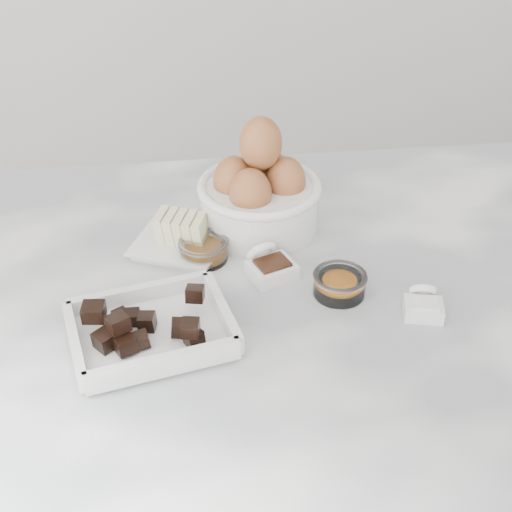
{
  "coord_description": "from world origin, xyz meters",
  "views": [
    {
      "loc": [
        -0.07,
        -0.76,
        1.54
      ],
      "look_at": [
        0.02,
        0.03,
        0.98
      ],
      "focal_mm": 50.0,
      "sensor_mm": 36.0,
      "label": 1
    }
  ],
  "objects_px": {
    "egg_bowl": "(259,193)",
    "salt_spoon": "(423,304)",
    "zest_bowl": "(340,283)",
    "vanilla_spoon": "(269,265)",
    "honey_bowl": "(204,249)",
    "sugar_ramekin": "(255,220)",
    "chocolate_dish": "(151,327)",
    "butter_plate": "(179,235)"
  },
  "relations": [
    {
      "from": "sugar_ramekin",
      "to": "honey_bowl",
      "type": "xyz_separation_m",
      "value": [
        -0.08,
        -0.05,
        -0.01
      ]
    },
    {
      "from": "egg_bowl",
      "to": "honey_bowl",
      "type": "bearing_deg",
      "value": -138.86
    },
    {
      "from": "butter_plate",
      "to": "vanilla_spoon",
      "type": "xyz_separation_m",
      "value": [
        0.12,
        -0.08,
        -0.0
      ]
    },
    {
      "from": "chocolate_dish",
      "to": "egg_bowl",
      "type": "xyz_separation_m",
      "value": [
        0.17,
        0.25,
        0.04
      ]
    },
    {
      "from": "chocolate_dish",
      "to": "salt_spoon",
      "type": "height_order",
      "value": "chocolate_dish"
    },
    {
      "from": "egg_bowl",
      "to": "salt_spoon",
      "type": "bearing_deg",
      "value": -51.15
    },
    {
      "from": "sugar_ramekin",
      "to": "honey_bowl",
      "type": "distance_m",
      "value": 0.1
    },
    {
      "from": "butter_plate",
      "to": "zest_bowl",
      "type": "relative_size",
      "value": 2.23
    },
    {
      "from": "egg_bowl",
      "to": "vanilla_spoon",
      "type": "height_order",
      "value": "egg_bowl"
    },
    {
      "from": "chocolate_dish",
      "to": "sugar_ramekin",
      "type": "bearing_deg",
      "value": 55.04
    },
    {
      "from": "egg_bowl",
      "to": "zest_bowl",
      "type": "xyz_separation_m",
      "value": [
        0.09,
        -0.18,
        -0.04
      ]
    },
    {
      "from": "honey_bowl",
      "to": "zest_bowl",
      "type": "bearing_deg",
      "value": -29.99
    },
    {
      "from": "sugar_ramekin",
      "to": "honey_bowl",
      "type": "height_order",
      "value": "sugar_ramekin"
    },
    {
      "from": "chocolate_dish",
      "to": "butter_plate",
      "type": "distance_m",
      "value": 0.21
    },
    {
      "from": "chocolate_dish",
      "to": "sugar_ramekin",
      "type": "height_order",
      "value": "chocolate_dish"
    },
    {
      "from": "zest_bowl",
      "to": "egg_bowl",
      "type": "bearing_deg",
      "value": 115.63
    },
    {
      "from": "chocolate_dish",
      "to": "zest_bowl",
      "type": "height_order",
      "value": "chocolate_dish"
    },
    {
      "from": "egg_bowl",
      "to": "salt_spoon",
      "type": "distance_m",
      "value": 0.3
    },
    {
      "from": "butter_plate",
      "to": "egg_bowl",
      "type": "xyz_separation_m",
      "value": [
        0.12,
        0.04,
        0.04
      ]
    },
    {
      "from": "zest_bowl",
      "to": "salt_spoon",
      "type": "distance_m",
      "value": 0.11
    },
    {
      "from": "zest_bowl",
      "to": "vanilla_spoon",
      "type": "relative_size",
      "value": 0.84
    },
    {
      "from": "salt_spoon",
      "to": "zest_bowl",
      "type": "bearing_deg",
      "value": 152.89
    },
    {
      "from": "vanilla_spoon",
      "to": "salt_spoon",
      "type": "relative_size",
      "value": 1.29
    },
    {
      "from": "chocolate_dish",
      "to": "egg_bowl",
      "type": "height_order",
      "value": "egg_bowl"
    },
    {
      "from": "butter_plate",
      "to": "vanilla_spoon",
      "type": "distance_m",
      "value": 0.15
    },
    {
      "from": "honey_bowl",
      "to": "vanilla_spoon",
      "type": "height_order",
      "value": "vanilla_spoon"
    },
    {
      "from": "egg_bowl",
      "to": "vanilla_spoon",
      "type": "xyz_separation_m",
      "value": [
        -0.0,
        -0.13,
        -0.04
      ]
    },
    {
      "from": "sugar_ramekin",
      "to": "salt_spoon",
      "type": "distance_m",
      "value": 0.29
    },
    {
      "from": "egg_bowl",
      "to": "honey_bowl",
      "type": "relative_size",
      "value": 2.56
    },
    {
      "from": "sugar_ramekin",
      "to": "zest_bowl",
      "type": "distance_m",
      "value": 0.18
    },
    {
      "from": "honey_bowl",
      "to": "zest_bowl",
      "type": "relative_size",
      "value": 0.99
    },
    {
      "from": "sugar_ramekin",
      "to": "vanilla_spoon",
      "type": "bearing_deg",
      "value": -85.33
    },
    {
      "from": "honey_bowl",
      "to": "vanilla_spoon",
      "type": "distance_m",
      "value": 0.1
    },
    {
      "from": "vanilla_spoon",
      "to": "chocolate_dish",
      "type": "bearing_deg",
      "value": -143.71
    },
    {
      "from": "sugar_ramekin",
      "to": "honey_bowl",
      "type": "relative_size",
      "value": 1.06
    },
    {
      "from": "sugar_ramekin",
      "to": "egg_bowl",
      "type": "xyz_separation_m",
      "value": [
        0.01,
        0.02,
        0.03
      ]
    },
    {
      "from": "butter_plate",
      "to": "zest_bowl",
      "type": "height_order",
      "value": "butter_plate"
    },
    {
      "from": "chocolate_dish",
      "to": "zest_bowl",
      "type": "bearing_deg",
      "value": 14.65
    },
    {
      "from": "salt_spoon",
      "to": "egg_bowl",
      "type": "bearing_deg",
      "value": 128.85
    },
    {
      "from": "butter_plate",
      "to": "sugar_ramekin",
      "type": "height_order",
      "value": "butter_plate"
    },
    {
      "from": "honey_bowl",
      "to": "salt_spoon",
      "type": "bearing_deg",
      "value": -28.97
    },
    {
      "from": "chocolate_dish",
      "to": "zest_bowl",
      "type": "distance_m",
      "value": 0.26
    }
  ]
}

